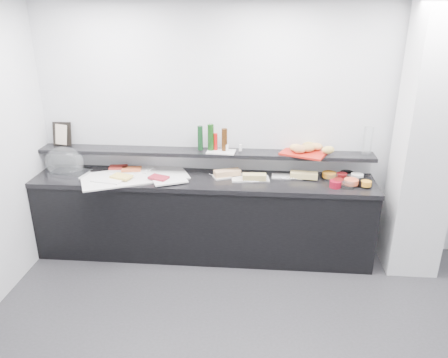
# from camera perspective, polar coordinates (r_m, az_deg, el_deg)

# --- Properties ---
(back_wall) EXTENTS (5.00, 0.02, 2.70)m
(back_wall) POSITION_cam_1_polar(r_m,az_deg,el_deg) (4.73, 6.05, 6.23)
(back_wall) COLOR silver
(back_wall) RESTS_ON ground
(column) EXTENTS (0.50, 0.50, 2.70)m
(column) POSITION_cam_1_polar(r_m,az_deg,el_deg) (4.68, 24.85, 4.14)
(column) COLOR silver
(column) RESTS_ON ground
(buffet_cabinet) EXTENTS (3.60, 0.60, 0.85)m
(buffet_cabinet) POSITION_cam_1_polar(r_m,az_deg,el_deg) (4.82, -2.72, -5.17)
(buffet_cabinet) COLOR black
(buffet_cabinet) RESTS_ON ground
(counter_top) EXTENTS (3.62, 0.62, 0.05)m
(counter_top) POSITION_cam_1_polar(r_m,az_deg,el_deg) (4.63, -2.82, -0.20)
(counter_top) COLOR black
(counter_top) RESTS_ON buffet_cabinet
(wall_shelf) EXTENTS (3.60, 0.25, 0.04)m
(wall_shelf) POSITION_cam_1_polar(r_m,az_deg,el_deg) (4.71, -2.60, 3.47)
(wall_shelf) COLOR black
(wall_shelf) RESTS_ON back_wall
(cloche_base) EXTENTS (0.43, 0.33, 0.04)m
(cloche_base) POSITION_cam_1_polar(r_m,az_deg,el_deg) (4.99, -19.42, 0.73)
(cloche_base) COLOR #B1B3B8
(cloche_base) RESTS_ON counter_top
(cloche_dome) EXTENTS (0.43, 0.29, 0.34)m
(cloche_dome) POSITION_cam_1_polar(r_m,az_deg,el_deg) (5.03, -20.11, 2.07)
(cloche_dome) COLOR white
(cloche_dome) RESTS_ON cloche_base
(linen_runner) EXTENTS (1.21, 0.93, 0.01)m
(linen_runner) POSITION_cam_1_polar(r_m,az_deg,el_deg) (4.75, -11.60, 0.36)
(linen_runner) COLOR silver
(linen_runner) RESTS_ON counter_top
(platter_meat_a) EXTENTS (0.31, 0.21, 0.01)m
(platter_meat_a) POSITION_cam_1_polar(r_m,az_deg,el_deg) (4.93, -12.96, 1.23)
(platter_meat_a) COLOR silver
(platter_meat_a) RESTS_ON linen_runner
(food_meat_a) EXTENTS (0.21, 0.15, 0.02)m
(food_meat_a) POSITION_cam_1_polar(r_m,az_deg,el_deg) (4.96, -13.63, 1.52)
(food_meat_a) COLOR maroon
(food_meat_a) RESTS_ON platter_meat_a
(platter_salmon) EXTENTS (0.31, 0.24, 0.01)m
(platter_salmon) POSITION_cam_1_polar(r_m,az_deg,el_deg) (4.90, -11.10, 1.22)
(platter_salmon) COLOR white
(platter_salmon) RESTS_ON linen_runner
(food_salmon) EXTENTS (0.23, 0.16, 0.02)m
(food_salmon) POSITION_cam_1_polar(r_m,az_deg,el_deg) (4.87, -11.98, 1.27)
(food_salmon) COLOR #DA5C2C
(food_salmon) RESTS_ON platter_salmon
(platter_cheese) EXTENTS (0.35, 0.26, 0.01)m
(platter_cheese) POSITION_cam_1_polar(r_m,az_deg,el_deg) (4.69, -14.86, -0.04)
(platter_cheese) COLOR white
(platter_cheese) RESTS_ON linen_runner
(food_cheese) EXTENTS (0.24, 0.20, 0.02)m
(food_cheese) POSITION_cam_1_polar(r_m,az_deg,el_deg) (4.68, -13.24, 0.31)
(food_cheese) COLOR #F1CF5E
(food_cheese) RESTS_ON platter_cheese
(platter_meat_b) EXTENTS (0.40, 0.35, 0.01)m
(platter_meat_b) POSITION_cam_1_polar(r_m,az_deg,el_deg) (4.54, -7.10, -0.16)
(platter_meat_b) COLOR white
(platter_meat_b) RESTS_ON linen_runner
(food_meat_b) EXTENTS (0.23, 0.19, 0.02)m
(food_meat_b) POSITION_cam_1_polar(r_m,az_deg,el_deg) (4.58, -8.53, 0.19)
(food_meat_b) COLOR maroon
(food_meat_b) RESTS_ON platter_meat_b
(sandwich_plate_left) EXTENTS (0.35, 0.26, 0.01)m
(sandwich_plate_left) POSITION_cam_1_polar(r_m,az_deg,el_deg) (4.67, 0.55, 0.42)
(sandwich_plate_left) COLOR silver
(sandwich_plate_left) RESTS_ON counter_top
(sandwich_food_left) EXTENTS (0.30, 0.21, 0.06)m
(sandwich_food_left) POSITION_cam_1_polar(r_m,az_deg,el_deg) (4.65, 0.42, 0.82)
(sandwich_food_left) COLOR tan
(sandwich_food_left) RESTS_ON sandwich_plate_left
(tongs_left) EXTENTS (0.16, 0.03, 0.01)m
(tongs_left) POSITION_cam_1_polar(r_m,az_deg,el_deg) (4.66, -0.93, 0.52)
(tongs_left) COLOR silver
(tongs_left) RESTS_ON sandwich_plate_left
(sandwich_plate_mid) EXTENTS (0.41, 0.21, 0.01)m
(sandwich_plate_mid) POSITION_cam_1_polar(r_m,az_deg,el_deg) (4.60, 3.46, 0.03)
(sandwich_plate_mid) COLOR silver
(sandwich_plate_mid) RESTS_ON counter_top
(sandwich_food_mid) EXTENTS (0.25, 0.11, 0.06)m
(sandwich_food_mid) POSITION_cam_1_polar(r_m,az_deg,el_deg) (4.55, 3.98, 0.29)
(sandwich_food_mid) COLOR tan
(sandwich_food_mid) RESTS_ON sandwich_plate_mid
(tongs_mid) EXTENTS (0.16, 0.01, 0.01)m
(tongs_mid) POSITION_cam_1_polar(r_m,az_deg,el_deg) (4.50, 3.55, -0.31)
(tongs_mid) COLOR silver
(tongs_mid) RESTS_ON sandwich_plate_mid
(sandwich_plate_right) EXTENTS (0.32, 0.15, 0.01)m
(sandwich_plate_right) POSITION_cam_1_polar(r_m,az_deg,el_deg) (4.70, 8.21, 0.33)
(sandwich_plate_right) COLOR silver
(sandwich_plate_right) RESTS_ON counter_top
(sandwich_food_right) EXTENTS (0.29, 0.14, 0.06)m
(sandwich_food_right) POSITION_cam_1_polar(r_m,az_deg,el_deg) (4.66, 10.39, 0.52)
(sandwich_food_right) COLOR #D9C172
(sandwich_food_right) RESTS_ON sandwich_plate_right
(tongs_right) EXTENTS (0.16, 0.01, 0.01)m
(tongs_right) POSITION_cam_1_polar(r_m,az_deg,el_deg) (4.61, 8.45, 0.07)
(tongs_right) COLOR #B7B9BE
(tongs_right) RESTS_ON sandwich_plate_right
(bowl_glass_fruit) EXTENTS (0.19, 0.19, 0.07)m
(bowl_glass_fruit) POSITION_cam_1_polar(r_m,az_deg,el_deg) (4.72, 13.79, 0.36)
(bowl_glass_fruit) COLOR white
(bowl_glass_fruit) RESTS_ON counter_top
(fill_glass_fruit) EXTENTS (0.18, 0.18, 0.05)m
(fill_glass_fruit) POSITION_cam_1_polar(r_m,az_deg,el_deg) (4.72, 13.56, 0.55)
(fill_glass_fruit) COLOR #C6771B
(fill_glass_fruit) RESTS_ON bowl_glass_fruit
(bowl_black_jam) EXTENTS (0.17, 0.17, 0.07)m
(bowl_black_jam) POSITION_cam_1_polar(r_m,az_deg,el_deg) (4.80, 15.74, 0.52)
(bowl_black_jam) COLOR black
(bowl_black_jam) RESTS_ON counter_top
(fill_black_jam) EXTENTS (0.13, 0.13, 0.05)m
(fill_black_jam) POSITION_cam_1_polar(r_m,az_deg,el_deg) (4.73, 15.12, 0.43)
(fill_black_jam) COLOR #610D10
(fill_black_jam) RESTS_ON bowl_black_jam
(bowl_glass_cream) EXTENTS (0.21, 0.21, 0.07)m
(bowl_glass_cream) POSITION_cam_1_polar(r_m,az_deg,el_deg) (4.75, 16.52, 0.22)
(bowl_glass_cream) COLOR white
(bowl_glass_cream) RESTS_ON counter_top
(fill_glass_cream) EXTENTS (0.16, 0.16, 0.05)m
(fill_glass_cream) POSITION_cam_1_polar(r_m,az_deg,el_deg) (4.76, 16.98, 0.36)
(fill_glass_cream) COLOR white
(fill_glass_cream) RESTS_ON bowl_glass_cream
(bowl_red_jam) EXTENTS (0.13, 0.13, 0.07)m
(bowl_red_jam) POSITION_cam_1_polar(r_m,az_deg,el_deg) (4.52, 14.34, -0.65)
(bowl_red_jam) COLOR maroon
(bowl_red_jam) RESTS_ON counter_top
(fill_red_jam) EXTENTS (0.13, 0.13, 0.05)m
(fill_red_jam) POSITION_cam_1_polar(r_m,az_deg,el_deg) (4.56, 14.68, -0.32)
(fill_red_jam) COLOR #510D0B
(fill_red_jam) RESTS_ON bowl_red_jam
(bowl_glass_salmon) EXTENTS (0.15, 0.15, 0.07)m
(bowl_glass_salmon) POSITION_cam_1_polar(r_m,az_deg,el_deg) (4.54, 15.79, -0.69)
(bowl_glass_salmon) COLOR white
(bowl_glass_salmon) RESTS_ON counter_top
(fill_glass_salmon) EXTENTS (0.18, 0.18, 0.05)m
(fill_glass_salmon) POSITION_cam_1_polar(r_m,az_deg,el_deg) (4.59, 16.27, -0.34)
(fill_glass_salmon) COLOR #D45734
(fill_glass_salmon) RESTS_ON bowl_glass_salmon
(bowl_black_fruit) EXTENTS (0.16, 0.16, 0.07)m
(bowl_black_fruit) POSITION_cam_1_polar(r_m,az_deg,el_deg) (4.62, 17.91, -0.54)
(bowl_black_fruit) COLOR black
(bowl_black_fruit) RESTS_ON counter_top
(fill_black_fruit) EXTENTS (0.12, 0.12, 0.05)m
(fill_black_fruit) POSITION_cam_1_polar(r_m,az_deg,el_deg) (4.59, 18.08, -0.57)
(fill_black_fruit) COLOR orange
(fill_black_fruit) RESTS_ON bowl_black_fruit
(framed_print) EXTENTS (0.20, 0.07, 0.26)m
(framed_print) POSITION_cam_1_polar(r_m,az_deg,el_deg) (5.18, -20.39, 5.56)
(framed_print) COLOR black
(framed_print) RESTS_ON wall_shelf
(print_art) EXTENTS (0.19, 0.10, 0.22)m
(print_art) POSITION_cam_1_polar(r_m,az_deg,el_deg) (5.17, -20.64, 5.47)
(print_art) COLOR beige
(print_art) RESTS_ON framed_print
(condiment_tray) EXTENTS (0.31, 0.21, 0.01)m
(condiment_tray) POSITION_cam_1_polar(r_m,az_deg,el_deg) (4.65, -0.38, 3.59)
(condiment_tray) COLOR silver
(condiment_tray) RESTS_ON wall_shelf
(bottle_green_a) EXTENTS (0.07, 0.07, 0.26)m
(bottle_green_a) POSITION_cam_1_polar(r_m,az_deg,el_deg) (4.67, -3.12, 5.38)
(bottle_green_a) COLOR black
(bottle_green_a) RESTS_ON condiment_tray
(bottle_brown) EXTENTS (0.08, 0.08, 0.24)m
(bottle_brown) POSITION_cam_1_polar(r_m,az_deg,el_deg) (4.64, 0.06, 5.17)
(bottle_brown) COLOR #3D210B
(bottle_brown) RESTS_ON condiment_tray
(bottle_green_b) EXTENTS (0.07, 0.07, 0.28)m
(bottle_green_b) POSITION_cam_1_polar(r_m,az_deg,el_deg) (4.65, -1.74, 5.48)
(bottle_green_b) COLOR #113B10
(bottle_green_b) RESTS_ON condiment_tray
(bottle_hot) EXTENTS (0.05, 0.05, 0.18)m
(bottle_hot) POSITION_cam_1_polar(r_m,az_deg,el_deg) (4.67, -1.12, 4.91)
(bottle_hot) COLOR #B4100C
(bottle_hot) RESTS_ON condiment_tray
(shaker_salt) EXTENTS (0.04, 0.04, 0.07)m
(shaker_salt) POSITION_cam_1_polar(r_m,az_deg,el_deg) (4.65, 2.18, 4.10)
(shaker_salt) COLOR silver
(shaker_salt) RESTS_ON condiment_tray
(shaker_pepper) EXTENTS (0.04, 0.04, 0.07)m
(shaker_pepper) POSITION_cam_1_polar(r_m,az_deg,el_deg) (4.65, 0.38, 4.12)
(shaker_pepper) COLOR white
(shaker_pepper) RESTS_ON condiment_tray
(bread_tray) EXTENTS (0.53, 0.46, 0.02)m
(bread_tray) POSITION_cam_1_polar(r_m,az_deg,el_deg) (4.67, 10.37, 3.36)
(bread_tray) COLOR #AF1C12
(bread_tray) RESTS_ON wall_shelf
(bread_roll_n) EXTENTS (0.18, 0.14, 0.08)m
(bread_roll_n) POSITION_cam_1_polar(r_m,az_deg,el_deg) (4.76, 11.14, 4.29)
(bread_roll_n) COLOR #AF8C43
(bread_roll_n) RESTS_ON bread_tray
(bread_roll_ne) EXTENTS (0.16, 0.13, 0.08)m
(bread_roll_ne) POSITION_cam_1_polar(r_m,az_deg,el_deg) (4.74, 11.94, 4.16)
(bread_roll_ne) COLOR tan
(bread_roll_ne) RESTS_ON bread_tray
(bread_roll_sw) EXTENTS (0.15, 0.11, 0.08)m
(bread_roll_sw) POSITION_cam_1_polar(r_m,az_deg,el_deg) (4.61, 9.79, 3.82)
(bread_roll_sw) COLOR #B07443
(bread_roll_sw) RESTS_ON bread_tray
(bread_roll_s) EXTENTS (0.16, 0.13, 0.08)m
(bread_roll_s) POSITION_cam_1_polar(r_m,az_deg,el_deg) (4.63, 9.89, 3.91)
(bread_roll_s) COLOR tan
(bread_roll_s) RESTS_ON bread_tray
(bread_roll_se) EXTENTS (0.16, 0.13, 0.08)m
(bread_roll_se) POSITION_cam_1_polar(r_m,az_deg,el_deg) (4.65, 13.44, 3.71)
(bread_roll_se) COLOR gold
(bread_roll_se) RESTS_ON bread_tray
(bread_roll_midw) EXTENTS (0.14, 0.09, 0.08)m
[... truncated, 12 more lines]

